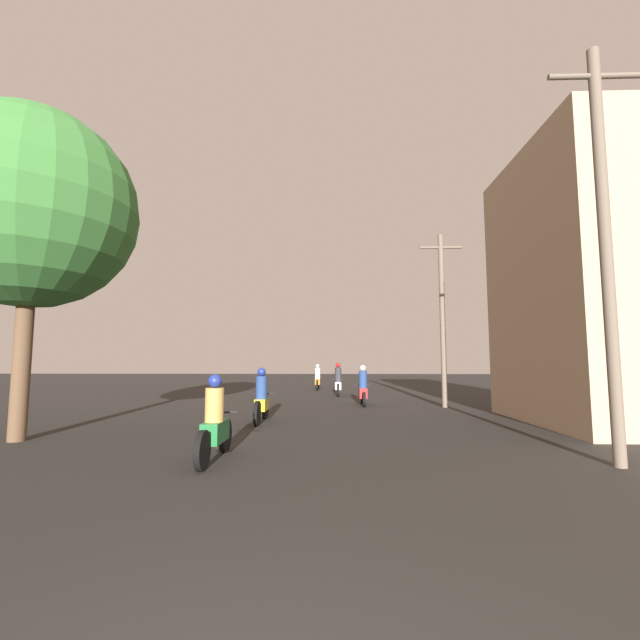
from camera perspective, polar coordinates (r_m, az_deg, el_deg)
motorcycle_green at (r=7.84m, az=-13.83°, el=-13.50°), size 0.60×2.04×1.49m
motorcycle_yellow at (r=12.41m, az=-7.80°, el=-10.53°), size 0.60×2.05×1.53m
motorcycle_red at (r=17.14m, az=5.74°, el=-9.16°), size 0.60×1.93×1.58m
motorcycle_white at (r=21.69m, az=2.43°, el=-8.37°), size 0.60×1.92×1.65m
motorcycle_orange at (r=26.58m, az=-0.31°, el=-7.93°), size 0.60×2.08×1.57m
building_right_near at (r=14.56m, az=34.16°, el=4.00°), size 4.77×5.76×7.77m
utility_pole_near at (r=8.85m, az=33.76°, el=8.96°), size 1.60×0.20×7.23m
utility_pole_far at (r=16.97m, az=16.01°, el=0.60°), size 1.60×0.20×6.62m
street_tree at (r=11.94m, az=-34.00°, el=12.13°), size 4.52×4.52×7.42m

